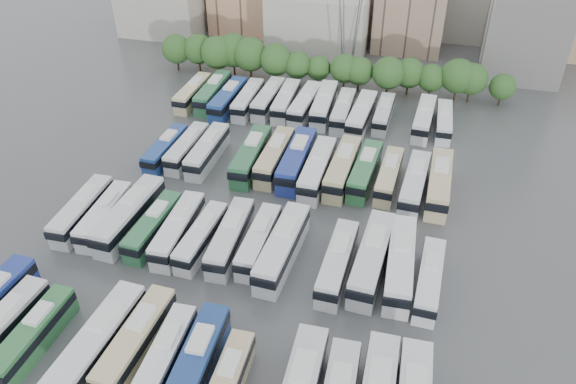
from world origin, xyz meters
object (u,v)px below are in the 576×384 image
(bus_r3_s3, at_px, (248,100))
(bus_r3_s10, at_px, (384,114))
(bus_r0_s4, at_px, (98,343))
(bus_r1_s1, at_px, (105,215))
(bus_r1_s0, at_px, (82,210))
(bus_r2_s1, at_px, (166,149))
(bus_r2_s6, at_px, (275,156))
(bus_r3_s2, at_px, (228,99))
(bus_r3_s5, at_px, (286,101))
(bus_r1_s11, at_px, (372,258))
(bus_r2_s5, at_px, (251,155))
(bus_r2_s2, at_px, (187,148))
(bus_r1_s5, at_px, (201,237))
(bus_r2_s12, at_px, (415,183))
(bus_r1_s7, at_px, (259,241))
(bus_r2_s13, at_px, (439,183))
(bus_r0_s6, at_px, (165,358))
(bus_r1_s2, at_px, (130,215))
(bus_r2_s10, at_px, (365,170))
(bus_r3_s13, at_px, (444,121))
(bus_r2_s7, at_px, (297,160))
(bus_r0_s5, at_px, (136,341))
(bus_r1_s6, at_px, (230,237))
(bus_r3_s0, at_px, (193,93))
(bus_r1_s4, at_px, (178,229))
(bus_r0_s2, at_px, (34,335))
(bus_r1_s12, at_px, (400,263))
(bus_r3_s7, at_px, (324,104))
(bus_r3_s1, at_px, (213,92))
(bus_r0_s7, at_px, (196,365))
(bus_r1_s8, at_px, (282,247))
(bus_r2_s11, at_px, (389,176))
(bus_r3_s9, at_px, (361,115))
(bus_r3_s6, at_px, (305,104))
(bus_r3_s8, at_px, (343,111))
(bus_r3_s12, at_px, (424,118))
(bus_r2_s9, at_px, (343,168))
(bus_r1_s13, at_px, (429,279))
(bus_r2_s3, at_px, (208,151))
(bus_r0_s1, at_px, (1,329))

(bus_r3_s3, height_order, bus_r3_s10, bus_r3_s3)
(bus_r0_s4, relative_size, bus_r1_s1, 1.17)
(bus_r1_s0, bearing_deg, bus_r2_s1, 76.03)
(bus_r1_s1, relative_size, bus_r2_s6, 0.91)
(bus_r3_s2, height_order, bus_r3_s5, bus_r3_s2)
(bus_r1_s11, height_order, bus_r2_s5, bus_r1_s11)
(bus_r0_s4, height_order, bus_r3_s2, bus_r0_s4)
(bus_r2_s2, height_order, bus_r2_s5, bus_r2_s5)
(bus_r1_s5, distance_m, bus_r2_s12, 29.33)
(bus_r1_s7, xyz_separation_m, bus_r2_s13, (19.74, 17.56, 0.29))
(bus_r0_s6, distance_m, bus_r1_s0, 26.84)
(bus_r1_s7, relative_size, bus_r2_s1, 1.02)
(bus_r1_s2, height_order, bus_r2_s10, bus_r1_s2)
(bus_r1_s0, height_order, bus_r3_s13, bus_r1_s0)
(bus_r1_s7, bearing_deg, bus_r2_s7, 90.10)
(bus_r2_s6, bearing_deg, bus_r0_s5, -95.32)
(bus_r1_s6, relative_size, bus_r3_s0, 1.05)
(bus_r1_s1, distance_m, bus_r1_s11, 33.29)
(bus_r2_s13, bearing_deg, bus_r1_s6, -141.95)
(bus_r0_s6, height_order, bus_r1_s4, bus_r1_s4)
(bus_r0_s2, height_order, bus_r1_s12, bus_r1_s12)
(bus_r1_s4, distance_m, bus_r3_s7, 38.22)
(bus_r2_s7, relative_size, bus_r3_s1, 1.08)
(bus_r0_s2, bearing_deg, bus_r2_s10, 55.31)
(bus_r0_s7, bearing_deg, bus_r1_s8, 77.00)
(bus_r0_s6, bearing_deg, bus_r1_s1, 130.50)
(bus_r1_s12, bearing_deg, bus_r3_s3, 127.63)
(bus_r0_s6, bearing_deg, bus_r3_s13, 64.60)
(bus_r1_s12, relative_size, bus_r2_s11, 1.17)
(bus_r3_s9, bearing_deg, bus_r1_s2, -121.80)
(bus_r1_s6, bearing_deg, bus_r3_s13, 55.02)
(bus_r3_s9, relative_size, bus_r3_s13, 1.17)
(bus_r3_s6, xyz_separation_m, bus_r3_s8, (6.57, -0.42, -0.10))
(bus_r3_s5, bearing_deg, bus_r2_s1, -125.60)
(bus_r1_s8, bearing_deg, bus_r2_s6, 111.19)
(bus_r1_s6, distance_m, bus_r3_s10, 38.91)
(bus_r1_s11, bearing_deg, bus_r3_s0, 139.24)
(bus_r0_s5, height_order, bus_r3_s12, same)
(bus_r2_s9, bearing_deg, bus_r0_s2, -120.74)
(bus_r3_s12, bearing_deg, bus_r1_s13, -82.43)
(bus_r0_s7, relative_size, bus_r2_s12, 1.00)
(bus_r1_s8, relative_size, bus_r2_s1, 1.20)
(bus_r2_s12, bearing_deg, bus_r3_s0, 158.31)
(bus_r2_s10, relative_size, bus_r3_s7, 0.95)
(bus_r0_s4, distance_m, bus_r3_s7, 55.68)
(bus_r1_s5, bearing_deg, bus_r2_s1, 129.02)
(bus_r2_s3, xyz_separation_m, bus_r2_s6, (10.03, 0.94, 0.08))
(bus_r1_s5, bearing_deg, bus_r3_s3, 102.52)
(bus_r0_s1, distance_m, bus_r3_s2, 53.72)
(bus_r2_s13, height_order, bus_r3_s12, bus_r2_s13)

